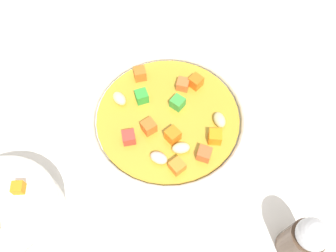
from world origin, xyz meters
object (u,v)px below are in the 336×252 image
at_px(soup_bowl_main, 168,124).
at_px(side_bowl_small, 3,216).
at_px(spoon, 282,103).
at_px(pepper_shaker, 304,239).

distance_m(soup_bowl_main, side_bowl_small, 0.21).
distance_m(spoon, side_bowl_small, 0.36).
height_order(side_bowl_small, pepper_shaker, pepper_shaker).
relative_size(soup_bowl_main, side_bowl_small, 1.58).
height_order(soup_bowl_main, side_bowl_small, soup_bowl_main).
bearing_deg(spoon, soup_bowl_main, 82.01).
height_order(spoon, side_bowl_small, side_bowl_small).
xyz_separation_m(soup_bowl_main, pepper_shaker, (-0.03, -0.19, 0.01)).
distance_m(spoon, pepper_shaker, 0.19).
bearing_deg(pepper_shaker, soup_bowl_main, 82.12).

